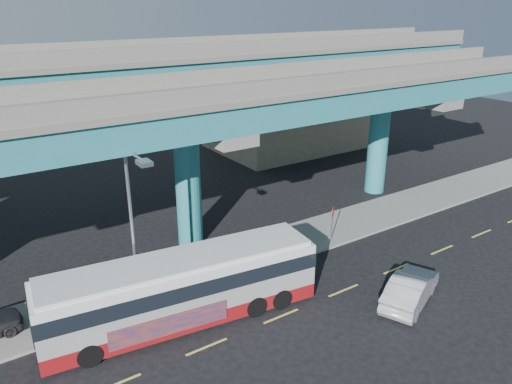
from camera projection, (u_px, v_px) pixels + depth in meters
ground at (277, 313)px, 23.80m from camera, size 120.00×120.00×0.00m
sidewalk at (220, 265)px, 28.02m from camera, size 70.00×4.00×0.15m
lane_markings at (281, 316)px, 23.56m from camera, size 58.00×0.12×0.01m
viaduct at (182, 94)px, 27.56m from camera, size 52.00×12.40×11.70m
building_beige at (287, 113)px, 49.71m from camera, size 14.00×10.23×7.00m
transit_bus at (182, 287)px, 22.64m from camera, size 12.93×4.25×3.26m
sedan at (410, 288)px, 24.41m from camera, size 5.01×5.87×1.55m
street_lamp at (135, 210)px, 21.74m from camera, size 0.50×2.62×8.12m
stop_sign at (333, 216)px, 30.16m from camera, size 0.55×0.43×2.24m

